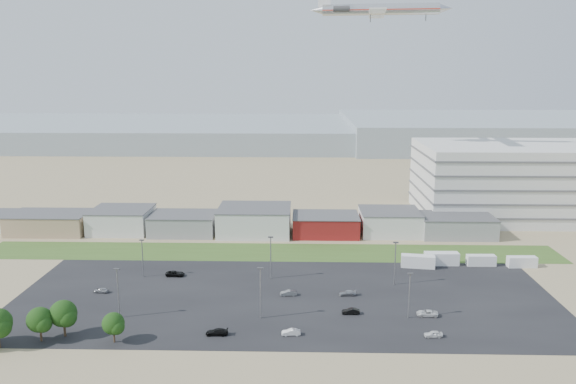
{
  "coord_description": "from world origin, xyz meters",
  "views": [
    {
      "loc": [
        8.76,
        -97.27,
        49.15
      ],
      "look_at": [
        5.66,
        22.0,
        23.61
      ],
      "focal_mm": 35.0,
      "sensor_mm": 36.0,
      "label": 1
    }
  ],
  "objects_px": {
    "box_trailer_a": "(418,261)",
    "parked_car_13": "(291,332)",
    "airliner": "(380,9)",
    "parked_car_1": "(351,311)",
    "parked_car_9": "(175,274)",
    "parked_car_3": "(217,332)",
    "parked_car_5": "(101,290)",
    "parked_car_2": "(433,334)",
    "parked_car_0": "(427,313)",
    "parked_car_7": "(289,293)",
    "parked_car_12": "(348,293)"
  },
  "relations": [
    {
      "from": "parked_car_2",
      "to": "parked_car_12",
      "type": "bearing_deg",
      "value": -146.67
    },
    {
      "from": "parked_car_0",
      "to": "airliner",
      "type": "bearing_deg",
      "value": -173.73
    },
    {
      "from": "parked_car_0",
      "to": "box_trailer_a",
      "type": "bearing_deg",
      "value": 177.69
    },
    {
      "from": "parked_car_3",
      "to": "parked_car_5",
      "type": "bearing_deg",
      "value": -125.79
    },
    {
      "from": "parked_car_2",
      "to": "parked_car_3",
      "type": "distance_m",
      "value": 41.17
    },
    {
      "from": "parked_car_5",
      "to": "parked_car_7",
      "type": "relative_size",
      "value": 0.91
    },
    {
      "from": "parked_car_2",
      "to": "parked_car_5",
      "type": "xyz_separation_m",
      "value": [
        -70.67,
        20.05,
        -0.02
      ]
    },
    {
      "from": "parked_car_9",
      "to": "parked_car_13",
      "type": "height_order",
      "value": "parked_car_9"
    },
    {
      "from": "parked_car_2",
      "to": "parked_car_5",
      "type": "relative_size",
      "value": 1.04
    },
    {
      "from": "parked_car_1",
      "to": "parked_car_5",
      "type": "bearing_deg",
      "value": -101.93
    },
    {
      "from": "parked_car_0",
      "to": "parked_car_3",
      "type": "xyz_separation_m",
      "value": [
        -42.01,
        -9.67,
        0.01
      ]
    },
    {
      "from": "parked_car_0",
      "to": "parked_car_3",
      "type": "distance_m",
      "value": 43.11
    },
    {
      "from": "airliner",
      "to": "parked_car_7",
      "type": "xyz_separation_m",
      "value": [
        -27.54,
        -68.94,
        -68.1
      ]
    },
    {
      "from": "parked_car_3",
      "to": "parked_car_5",
      "type": "relative_size",
      "value": 1.27
    },
    {
      "from": "parked_car_7",
      "to": "parked_car_9",
      "type": "distance_m",
      "value": 30.45
    },
    {
      "from": "parked_car_12",
      "to": "parked_car_0",
      "type": "bearing_deg",
      "value": 54.45
    },
    {
      "from": "box_trailer_a",
      "to": "parked_car_2",
      "type": "bearing_deg",
      "value": -88.54
    },
    {
      "from": "parked_car_12",
      "to": "parked_car_13",
      "type": "xyz_separation_m",
      "value": [
        -12.33,
        -19.82,
        0.03
      ]
    },
    {
      "from": "airliner",
      "to": "parked_car_5",
      "type": "relative_size",
      "value": 13.39
    },
    {
      "from": "parked_car_3",
      "to": "parked_car_5",
      "type": "height_order",
      "value": "parked_car_3"
    },
    {
      "from": "parked_car_1",
      "to": "parked_car_13",
      "type": "bearing_deg",
      "value": -52.76
    },
    {
      "from": "parked_car_2",
      "to": "parked_car_13",
      "type": "height_order",
      "value": "parked_car_13"
    },
    {
      "from": "box_trailer_a",
      "to": "parked_car_3",
      "type": "distance_m",
      "value": 60.48
    },
    {
      "from": "parked_car_2",
      "to": "box_trailer_a",
      "type": "bearing_deg",
      "value": 169.87
    },
    {
      "from": "parked_car_9",
      "to": "parked_car_7",
      "type": "bearing_deg",
      "value": -110.22
    },
    {
      "from": "box_trailer_a",
      "to": "parked_car_12",
      "type": "relative_size",
      "value": 2.18
    },
    {
      "from": "parked_car_12",
      "to": "airliner",
      "type": "bearing_deg",
      "value": 166.74
    },
    {
      "from": "box_trailer_a",
      "to": "parked_car_1",
      "type": "distance_m",
      "value": 35.13
    },
    {
      "from": "parked_car_0",
      "to": "parked_car_3",
      "type": "bearing_deg",
      "value": -71.7
    },
    {
      "from": "parked_car_2",
      "to": "parked_car_7",
      "type": "xyz_separation_m",
      "value": [
        -27.98,
        19.46,
        0.02
      ]
    },
    {
      "from": "parked_car_0",
      "to": "parked_car_12",
      "type": "relative_size",
      "value": 1.13
    },
    {
      "from": "airliner",
      "to": "parked_car_2",
      "type": "xyz_separation_m",
      "value": [
        0.44,
        -88.4,
        -68.12
      ]
    },
    {
      "from": "parked_car_1",
      "to": "parked_car_5",
      "type": "height_order",
      "value": "parked_car_1"
    },
    {
      "from": "parked_car_0",
      "to": "parked_car_9",
      "type": "relative_size",
      "value": 0.95
    },
    {
      "from": "parked_car_1",
      "to": "parked_car_9",
      "type": "height_order",
      "value": "parked_car_9"
    },
    {
      "from": "airliner",
      "to": "box_trailer_a",
      "type": "bearing_deg",
      "value": -77.73
    },
    {
      "from": "box_trailer_a",
      "to": "parked_car_13",
      "type": "distance_m",
      "value": 50.3
    },
    {
      "from": "parked_car_0",
      "to": "parked_car_12",
      "type": "height_order",
      "value": "parked_car_0"
    },
    {
      "from": "box_trailer_a",
      "to": "parked_car_0",
      "type": "bearing_deg",
      "value": -89.14
    },
    {
      "from": "parked_car_1",
      "to": "parked_car_3",
      "type": "xyz_separation_m",
      "value": [
        -26.35,
        -10.15,
        0.01
      ]
    },
    {
      "from": "parked_car_2",
      "to": "parked_car_12",
      "type": "xyz_separation_m",
      "value": [
        -14.67,
        19.89,
        -0.03
      ]
    },
    {
      "from": "parked_car_9",
      "to": "parked_car_12",
      "type": "bearing_deg",
      "value": -102.96
    },
    {
      "from": "airliner",
      "to": "parked_car_9",
      "type": "distance_m",
      "value": 105.06
    },
    {
      "from": "parked_car_1",
      "to": "parked_car_12",
      "type": "height_order",
      "value": "parked_car_1"
    },
    {
      "from": "parked_car_9",
      "to": "parked_car_13",
      "type": "relative_size",
      "value": 1.27
    },
    {
      "from": "parked_car_9",
      "to": "parked_car_2",
      "type": "bearing_deg",
      "value": -116.88
    },
    {
      "from": "parked_car_2",
      "to": "parked_car_5",
      "type": "distance_m",
      "value": 73.46
    },
    {
      "from": "box_trailer_a",
      "to": "parked_car_13",
      "type": "bearing_deg",
      "value": -120.76
    },
    {
      "from": "box_trailer_a",
      "to": "parked_car_7",
      "type": "relative_size",
      "value": 2.29
    },
    {
      "from": "parked_car_1",
      "to": "parked_car_2",
      "type": "xyz_separation_m",
      "value": [
        14.82,
        -9.89,
        -0.02
      ]
    }
  ]
}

